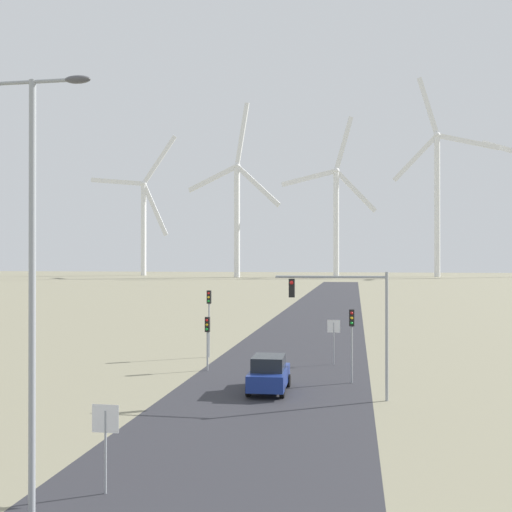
{
  "coord_description": "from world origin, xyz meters",
  "views": [
    {
      "loc": [
        4.2,
        -9.78,
        6.69
      ],
      "look_at": [
        0.0,
        15.5,
        6.83
      ],
      "focal_mm": 42.0,
      "sensor_mm": 36.0,
      "label": 1
    }
  ],
  "objects_px": {
    "traffic_light_post_near_right": "(352,329)",
    "wind_turbine_center": "(336,209)",
    "traffic_light_post_mid_left": "(209,309)",
    "streetlamp": "(32,247)",
    "car_approaching": "(269,374)",
    "stop_sign_near": "(106,431)",
    "wind_turbine_left": "(237,206)",
    "traffic_light_post_near_left": "(207,331)",
    "wind_turbine_right": "(437,190)",
    "wind_turbine_far_left": "(144,216)",
    "stop_sign_far": "(334,333)",
    "traffic_light_mast_overhead": "(347,307)"
  },
  "relations": [
    {
      "from": "streetlamp",
      "to": "car_approaching",
      "type": "relative_size",
      "value": 2.74
    },
    {
      "from": "wind_turbine_center",
      "to": "traffic_light_post_mid_left",
      "type": "bearing_deg",
      "value": -90.75
    },
    {
      "from": "traffic_light_post_near_left",
      "to": "car_approaching",
      "type": "relative_size",
      "value": 0.77
    },
    {
      "from": "traffic_light_post_near_left",
      "to": "wind_turbine_center",
      "type": "bearing_deg",
      "value": 89.58
    },
    {
      "from": "traffic_light_post_near_right",
      "to": "streetlamp",
      "type": "bearing_deg",
      "value": -113.63
    },
    {
      "from": "traffic_light_post_near_right",
      "to": "wind_turbine_left",
      "type": "xyz_separation_m",
      "value": [
        -43.22,
        185.39,
        23.64
      ]
    },
    {
      "from": "traffic_light_post_near_right",
      "to": "car_approaching",
      "type": "xyz_separation_m",
      "value": [
        -4.12,
        -2.83,
        -2.0
      ]
    },
    {
      "from": "car_approaching",
      "to": "wind_turbine_left",
      "type": "relative_size",
      "value": 0.06
    },
    {
      "from": "streetlamp",
      "to": "traffic_light_post_near_left",
      "type": "xyz_separation_m",
      "value": [
        -0.53,
        20.73,
        -4.65
      ]
    },
    {
      "from": "stop_sign_near",
      "to": "wind_turbine_center",
      "type": "distance_m",
      "value": 220.11
    },
    {
      "from": "wind_turbine_far_left",
      "to": "traffic_light_mast_overhead",
      "type": "bearing_deg",
      "value": -67.49
    },
    {
      "from": "stop_sign_far",
      "to": "traffic_light_post_mid_left",
      "type": "distance_m",
      "value": 8.75
    },
    {
      "from": "car_approaching",
      "to": "wind_turbine_far_left",
      "type": "bearing_deg",
      "value": 111.69
    },
    {
      "from": "traffic_light_post_near_right",
      "to": "traffic_light_post_mid_left",
      "type": "height_order",
      "value": "traffic_light_post_mid_left"
    },
    {
      "from": "stop_sign_far",
      "to": "traffic_light_mast_overhead",
      "type": "relative_size",
      "value": 0.47
    },
    {
      "from": "streetlamp",
      "to": "stop_sign_far",
      "type": "xyz_separation_m",
      "value": [
        6.9,
        24.0,
        -5.02
      ]
    },
    {
      "from": "traffic_light_post_mid_left",
      "to": "wind_turbine_right",
      "type": "relative_size",
      "value": 0.06
    },
    {
      "from": "streetlamp",
      "to": "wind_turbine_left",
      "type": "height_order",
      "value": "wind_turbine_left"
    },
    {
      "from": "traffic_light_post_near_right",
      "to": "car_approaching",
      "type": "height_order",
      "value": "traffic_light_post_near_right"
    },
    {
      "from": "wind_turbine_center",
      "to": "wind_turbine_right",
      "type": "relative_size",
      "value": 0.81
    },
    {
      "from": "wind_turbine_left",
      "to": "wind_turbine_right",
      "type": "xyz_separation_m",
      "value": [
        74.46,
        19.37,
        6.89
      ]
    },
    {
      "from": "stop_sign_near",
      "to": "wind_turbine_left",
      "type": "distance_m",
      "value": 206.72
    },
    {
      "from": "streetlamp",
      "to": "traffic_light_mast_overhead",
      "type": "relative_size",
      "value": 1.87
    },
    {
      "from": "wind_turbine_far_left",
      "to": "traffic_light_post_mid_left",
      "type": "bearing_deg",
      "value": -68.72
    },
    {
      "from": "streetlamp",
      "to": "car_approaching",
      "type": "xyz_separation_m",
      "value": [
        3.95,
        15.6,
        -6.1
      ]
    },
    {
      "from": "stop_sign_near",
      "to": "wind_turbine_center",
      "type": "bearing_deg",
      "value": 90.07
    },
    {
      "from": "stop_sign_near",
      "to": "wind_turbine_center",
      "type": "xyz_separation_m",
      "value": [
        -0.28,
        218.75,
        24.45
      ]
    },
    {
      "from": "traffic_light_post_near_right",
      "to": "wind_turbine_center",
      "type": "xyz_separation_m",
      "value": [
        -7.13,
        202.15,
        23.32
      ]
    },
    {
      "from": "stop_sign_near",
      "to": "traffic_light_post_near_left",
      "type": "relative_size",
      "value": 0.79
    },
    {
      "from": "car_approaching",
      "to": "stop_sign_near",
      "type": "bearing_deg",
      "value": -101.23
    },
    {
      "from": "stop_sign_near",
      "to": "wind_turbine_far_left",
      "type": "height_order",
      "value": "wind_turbine_far_left"
    },
    {
      "from": "wind_turbine_center",
      "to": "wind_turbine_right",
      "type": "distance_m",
      "value": 39.13
    },
    {
      "from": "traffic_light_post_near_right",
      "to": "car_approaching",
      "type": "relative_size",
      "value": 0.96
    },
    {
      "from": "stop_sign_near",
      "to": "stop_sign_far",
      "type": "distance_m",
      "value": 22.88
    },
    {
      "from": "traffic_light_post_near_right",
      "to": "traffic_light_post_near_left",
      "type": "bearing_deg",
      "value": 165.07
    },
    {
      "from": "stop_sign_far",
      "to": "wind_turbine_right",
      "type": "distance_m",
      "value": 204.25
    },
    {
      "from": "traffic_light_post_near_right",
      "to": "wind_turbine_right",
      "type": "height_order",
      "value": "wind_turbine_right"
    },
    {
      "from": "stop_sign_far",
      "to": "traffic_light_mast_overhead",
      "type": "bearing_deg",
      "value": -84.26
    },
    {
      "from": "stop_sign_far",
      "to": "wind_turbine_left",
      "type": "height_order",
      "value": "wind_turbine_left"
    },
    {
      "from": "traffic_light_post_near_left",
      "to": "wind_turbine_center",
      "type": "xyz_separation_m",
      "value": [
        1.47,
        199.86,
        23.87
      ]
    },
    {
      "from": "traffic_light_mast_overhead",
      "to": "stop_sign_near",
      "type": "bearing_deg",
      "value": -117.49
    },
    {
      "from": "wind_turbine_far_left",
      "to": "wind_turbine_right",
      "type": "bearing_deg",
      "value": -0.09
    },
    {
      "from": "traffic_light_post_near_left",
      "to": "traffic_light_post_near_right",
      "type": "bearing_deg",
      "value": -14.93
    },
    {
      "from": "streetlamp",
      "to": "wind_turbine_center",
      "type": "xyz_separation_m",
      "value": [
        0.94,
        220.58,
        19.22
      ]
    },
    {
      "from": "streetlamp",
      "to": "traffic_light_mast_overhead",
      "type": "xyz_separation_m",
      "value": [
        7.85,
        14.59,
        -2.6
      ]
    },
    {
      "from": "wind_turbine_far_left",
      "to": "car_approaching",
      "type": "bearing_deg",
      "value": -68.31
    },
    {
      "from": "car_approaching",
      "to": "wind_turbine_far_left",
      "type": "distance_m",
      "value": 224.87
    },
    {
      "from": "wind_turbine_right",
      "to": "car_approaching",
      "type": "bearing_deg",
      "value": -99.67
    },
    {
      "from": "wind_turbine_center",
      "to": "streetlamp",
      "type": "bearing_deg",
      "value": -90.24
    },
    {
      "from": "car_approaching",
      "to": "wind_turbine_center",
      "type": "height_order",
      "value": "wind_turbine_center"
    }
  ]
}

